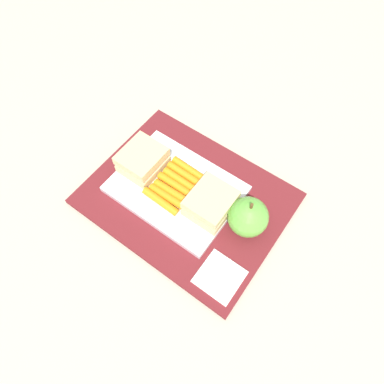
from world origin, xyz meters
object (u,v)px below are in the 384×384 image
(food_tray, at_px, (176,189))
(sandwich_half_right, at_px, (211,203))
(paper_napkin, at_px, (220,277))
(sandwich_half_left, at_px, (142,160))
(carrot_sticks_bundle, at_px, (176,185))
(apple, at_px, (248,217))

(food_tray, distance_m, sandwich_half_right, 0.08)
(paper_napkin, bearing_deg, sandwich_half_left, 159.30)
(sandwich_half_right, bearing_deg, paper_napkin, -47.64)
(sandwich_half_left, bearing_deg, carrot_sticks_bundle, -0.07)
(apple, bearing_deg, sandwich_half_right, -167.38)
(food_tray, xyz_separation_m, sandwich_half_left, (-0.08, 0.00, 0.03))
(sandwich_half_left, height_order, apple, apple)
(paper_napkin, bearing_deg, carrot_sticks_bundle, 150.67)
(sandwich_half_left, bearing_deg, paper_napkin, -20.70)
(food_tray, relative_size, sandwich_half_left, 2.88)
(paper_napkin, bearing_deg, sandwich_half_right, 132.36)
(sandwich_half_right, height_order, apple, apple)
(sandwich_half_right, bearing_deg, food_tray, 180.00)
(apple, relative_size, paper_napkin, 1.17)
(food_tray, xyz_separation_m, carrot_sticks_bundle, (0.00, -0.00, 0.01))
(food_tray, distance_m, carrot_sticks_bundle, 0.01)
(food_tray, distance_m, paper_napkin, 0.18)
(sandwich_half_left, height_order, carrot_sticks_bundle, sandwich_half_left)
(carrot_sticks_bundle, bearing_deg, sandwich_half_right, 0.07)
(food_tray, bearing_deg, paper_napkin, -29.33)
(carrot_sticks_bundle, distance_m, apple, 0.15)
(sandwich_half_right, bearing_deg, sandwich_half_left, 180.00)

